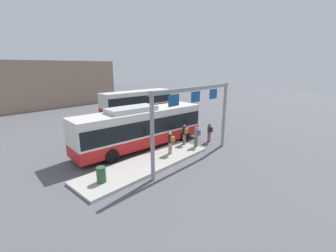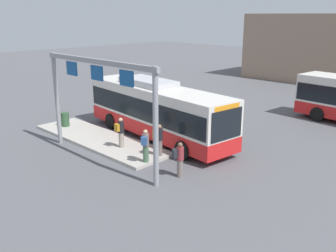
{
  "view_description": "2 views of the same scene",
  "coord_description": "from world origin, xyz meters",
  "px_view_note": "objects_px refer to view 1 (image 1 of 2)",
  "views": [
    {
      "loc": [
        -11.62,
        -13.56,
        6.49
      ],
      "look_at": [
        3.0,
        -0.17,
        1.26
      ],
      "focal_mm": 24.4,
      "sensor_mm": 36.0,
      "label": 1
    },
    {
      "loc": [
        15.58,
        -14.89,
        7.15
      ],
      "look_at": [
        1.71,
        -0.77,
        1.22
      ],
      "focal_mm": 39.79,
      "sensor_mm": 36.0,
      "label": 2
    }
  ],
  "objects_px": {
    "bus_main": "(141,126)",
    "person_boarding": "(209,132)",
    "person_waiting_mid": "(171,142)",
    "trash_bin": "(101,175)",
    "bus_background_left": "(137,100)",
    "person_waiting_far": "(185,134)",
    "person_waiting_near": "(196,136)"
  },
  "relations": [
    {
      "from": "person_boarding",
      "to": "person_waiting_near",
      "type": "relative_size",
      "value": 1.0
    },
    {
      "from": "person_boarding",
      "to": "trash_bin",
      "type": "xyz_separation_m",
      "value": [
        -10.5,
        0.37,
        -0.28
      ]
    },
    {
      "from": "person_boarding",
      "to": "trash_bin",
      "type": "distance_m",
      "value": 10.51
    },
    {
      "from": "person_waiting_mid",
      "to": "person_waiting_far",
      "type": "relative_size",
      "value": 1.0
    },
    {
      "from": "bus_background_left",
      "to": "person_waiting_far",
      "type": "height_order",
      "value": "bus_background_left"
    },
    {
      "from": "bus_main",
      "to": "trash_bin",
      "type": "relative_size",
      "value": 12.54
    },
    {
      "from": "person_waiting_near",
      "to": "person_waiting_mid",
      "type": "bearing_deg",
      "value": 46.89
    },
    {
      "from": "bus_background_left",
      "to": "person_waiting_near",
      "type": "height_order",
      "value": "bus_background_left"
    },
    {
      "from": "person_boarding",
      "to": "person_waiting_mid",
      "type": "xyz_separation_m",
      "value": [
        -4.7,
        0.36,
        0.16
      ]
    },
    {
      "from": "bus_main",
      "to": "person_boarding",
      "type": "distance_m",
      "value": 6.02
    },
    {
      "from": "person_boarding",
      "to": "person_waiting_far",
      "type": "height_order",
      "value": "person_waiting_far"
    },
    {
      "from": "person_waiting_far",
      "to": "bus_background_left",
      "type": "bearing_deg",
      "value": -12.83
    },
    {
      "from": "person_waiting_near",
      "to": "person_waiting_far",
      "type": "height_order",
      "value": "same"
    },
    {
      "from": "bus_background_left",
      "to": "person_waiting_mid",
      "type": "xyz_separation_m",
      "value": [
        -8.78,
        -14.17,
        -0.73
      ]
    },
    {
      "from": "bus_background_left",
      "to": "person_boarding",
      "type": "distance_m",
      "value": 15.12
    },
    {
      "from": "person_waiting_far",
      "to": "trash_bin",
      "type": "relative_size",
      "value": 1.86
    },
    {
      "from": "person_boarding",
      "to": "person_waiting_far",
      "type": "distance_m",
      "value": 2.49
    },
    {
      "from": "person_boarding",
      "to": "person_waiting_far",
      "type": "relative_size",
      "value": 1.0
    },
    {
      "from": "person_boarding",
      "to": "bus_background_left",
      "type": "bearing_deg",
      "value": 11.55
    },
    {
      "from": "bus_background_left",
      "to": "person_boarding",
      "type": "bearing_deg",
      "value": 78.89
    },
    {
      "from": "person_waiting_far",
      "to": "person_boarding",
      "type": "bearing_deg",
      "value": -100.1
    },
    {
      "from": "bus_background_left",
      "to": "trash_bin",
      "type": "xyz_separation_m",
      "value": [
        -14.58,
        -14.17,
        -1.17
      ]
    },
    {
      "from": "person_waiting_mid",
      "to": "person_waiting_far",
      "type": "xyz_separation_m",
      "value": [
        2.4,
        0.59,
        0.0
      ]
    },
    {
      "from": "person_boarding",
      "to": "person_waiting_far",
      "type": "xyz_separation_m",
      "value": [
        -2.3,
        0.95,
        0.16
      ]
    },
    {
      "from": "bus_main",
      "to": "bus_background_left",
      "type": "xyz_separation_m",
      "value": [
        9.02,
        11.22,
        -0.03
      ]
    },
    {
      "from": "bus_main",
      "to": "person_waiting_far",
      "type": "height_order",
      "value": "bus_main"
    },
    {
      "from": "person_waiting_mid",
      "to": "person_waiting_far",
      "type": "bearing_deg",
      "value": -73.9
    },
    {
      "from": "bus_background_left",
      "to": "person_waiting_near",
      "type": "xyz_separation_m",
      "value": [
        -6.22,
        -14.67,
        -0.73
      ]
    },
    {
      "from": "person_waiting_mid",
      "to": "trash_bin",
      "type": "xyz_separation_m",
      "value": [
        -5.8,
        0.0,
        -0.44
      ]
    },
    {
      "from": "person_boarding",
      "to": "person_waiting_far",
      "type": "bearing_deg",
      "value": 94.78
    },
    {
      "from": "person_boarding",
      "to": "person_waiting_near",
      "type": "distance_m",
      "value": 2.14
    },
    {
      "from": "bus_background_left",
      "to": "person_waiting_near",
      "type": "relative_size",
      "value": 6.43
    }
  ]
}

